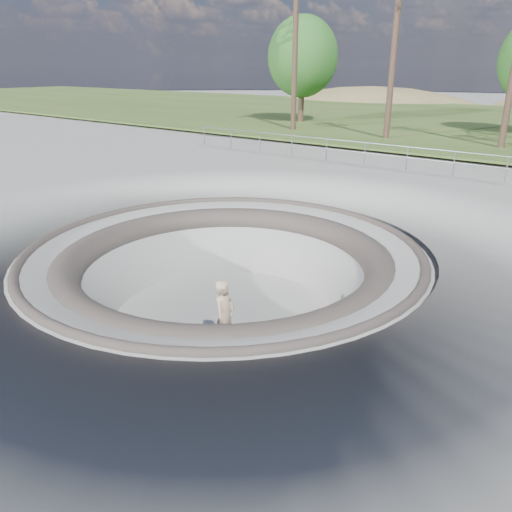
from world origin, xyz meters
name	(u,v)px	position (x,y,z in m)	size (l,w,h in m)	color
ground	(224,249)	(0.00, 0.00, 0.00)	(180.00, 180.00, 0.00)	gray
skate_bowl	(226,312)	(0.00, 0.00, -1.83)	(14.00, 14.00, 4.10)	gray
safety_railing	(407,158)	(0.00, 12.00, 0.69)	(25.00, 0.06, 1.03)	gray
skateboard	(226,352)	(1.32, -1.53, -1.83)	(0.89, 0.30, 0.09)	olive
skater	(225,317)	(1.32, -1.53, -0.91)	(0.65, 0.43, 1.79)	tan
bushy_tree_left	(302,57)	(-13.85, 24.91, 5.00)	(5.40, 4.91, 7.79)	#4E382C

